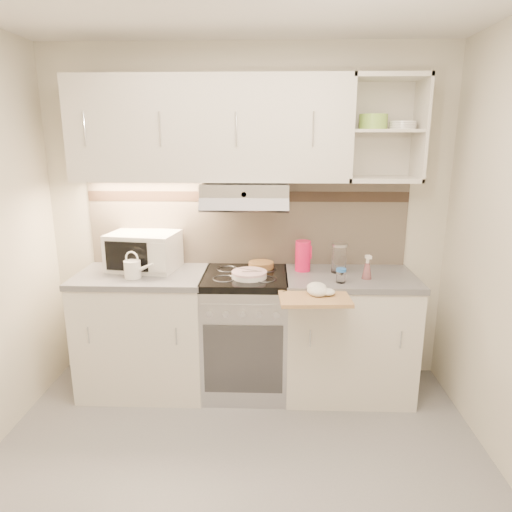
{
  "coord_description": "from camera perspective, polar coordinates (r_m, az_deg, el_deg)",
  "views": [
    {
      "loc": [
        0.18,
        -2.02,
        1.84
      ],
      "look_at": [
        0.08,
        0.95,
        1.07
      ],
      "focal_mm": 32.0,
      "sensor_mm": 36.0,
      "label": 1
    }
  ],
  "objects": [
    {
      "name": "ground",
      "position": [
        2.74,
        -2.7,
        -27.78
      ],
      "size": [
        3.0,
        3.0,
        0.0
      ],
      "primitive_type": "plane",
      "color": "gray",
      "rests_on": "ground"
    },
    {
      "name": "room_shell",
      "position": [
        2.4,
        -2.41,
        9.35
      ],
      "size": [
        3.04,
        2.84,
        2.52
      ],
      "color": "beige",
      "rests_on": "ground"
    },
    {
      "name": "base_cabinet_left",
      "position": [
        3.55,
        -13.67,
        -9.38
      ],
      "size": [
        0.9,
        0.6,
        0.86
      ],
      "primitive_type": "cube",
      "color": "silver",
      "rests_on": "ground"
    },
    {
      "name": "worktop_left",
      "position": [
        3.39,
        -14.12,
        -2.41
      ],
      "size": [
        0.92,
        0.62,
        0.04
      ],
      "primitive_type": "cube",
      "color": "slate",
      "rests_on": "base_cabinet_left"
    },
    {
      "name": "base_cabinet_right",
      "position": [
        3.47,
        11.34,
        -9.8
      ],
      "size": [
        0.9,
        0.6,
        0.86
      ],
      "primitive_type": "cube",
      "color": "silver",
      "rests_on": "ground"
    },
    {
      "name": "worktop_right",
      "position": [
        3.31,
        11.72,
        -2.68
      ],
      "size": [
        0.92,
        0.62,
        0.04
      ],
      "primitive_type": "cube",
      "color": "slate",
      "rests_on": "base_cabinet_right"
    },
    {
      "name": "electric_range",
      "position": [
        3.42,
        -1.31,
        -9.5
      ],
      "size": [
        0.6,
        0.6,
        0.9
      ],
      "color": "#B7B7BC",
      "rests_on": "ground"
    },
    {
      "name": "microwave",
      "position": [
        3.46,
        -13.83,
        0.63
      ],
      "size": [
        0.53,
        0.42,
        0.27
      ],
      "rotation": [
        0.0,
        0.0,
        -0.15
      ],
      "color": "white",
      "rests_on": "worktop_left"
    },
    {
      "name": "watering_can",
      "position": [
        3.27,
        -15.07,
        -1.52
      ],
      "size": [
        0.22,
        0.11,
        0.19
      ],
      "rotation": [
        0.0,
        0.0,
        -0.24
      ],
      "color": "white",
      "rests_on": "worktop_left"
    },
    {
      "name": "plate_stack",
      "position": [
        3.17,
        -0.85,
        -2.31
      ],
      "size": [
        0.25,
        0.25,
        0.05
      ],
      "rotation": [
        0.0,
        0.0,
        -0.3
      ],
      "color": "white",
      "rests_on": "electric_range"
    },
    {
      "name": "bread_loaf",
      "position": [
        3.41,
        0.64,
        -1.14
      ],
      "size": [
        0.19,
        0.19,
        0.05
      ],
      "primitive_type": "cylinder",
      "color": "#AB6947",
      "rests_on": "electric_range"
    },
    {
      "name": "pink_pitcher",
      "position": [
        3.34,
        5.89,
        0.02
      ],
      "size": [
        0.12,
        0.11,
        0.22
      ],
      "rotation": [
        0.0,
        0.0,
        -0.02
      ],
      "color": "#EA134D",
      "rests_on": "worktop_right"
    },
    {
      "name": "glass_jar",
      "position": [
        3.33,
        10.34,
        -0.25
      ],
      "size": [
        0.11,
        0.11,
        0.21
      ],
      "rotation": [
        0.0,
        0.0,
        0.23
      ],
      "color": "silver",
      "rests_on": "worktop_right"
    },
    {
      "name": "spice_jar",
      "position": [
        3.11,
        10.57,
        -2.39
      ],
      "size": [
        0.07,
        0.07,
        0.1
      ],
      "rotation": [
        0.0,
        0.0,
        0.04
      ],
      "color": "white",
      "rests_on": "worktop_right"
    },
    {
      "name": "spray_bottle",
      "position": [
        3.23,
        13.72,
        -1.57
      ],
      "size": [
        0.07,
        0.07,
        0.18
      ],
      "rotation": [
        0.0,
        0.0,
        0.17
      ],
      "color": "pink",
      "rests_on": "worktop_right"
    },
    {
      "name": "cutting_board",
      "position": [
        2.93,
        7.19,
        -4.95
      ],
      "size": [
        0.46,
        0.42,
        0.02
      ],
      "primitive_type": "cube",
      "rotation": [
        0.0,
        0.0,
        0.05
      ],
      "color": "#A88D4C",
      "rests_on": "base_cabinet_right"
    },
    {
      "name": "dish_towel",
      "position": [
        2.92,
        7.58,
        -4.1
      ],
      "size": [
        0.28,
        0.26,
        0.06
      ],
      "primitive_type": null,
      "rotation": [
        0.0,
        0.0,
        -0.35
      ],
      "color": "silver",
      "rests_on": "cutting_board"
    }
  ]
}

